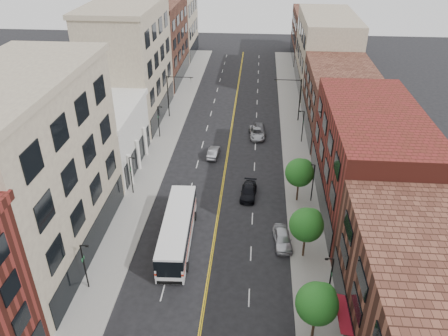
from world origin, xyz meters
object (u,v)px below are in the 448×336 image
(car_lane_a, at_px, (249,192))
(car_lane_c, at_px, (260,130))
(city_bus, at_px, (177,229))
(car_lane_behind, at_px, (213,152))
(car_parked_far, at_px, (282,238))
(car_lane_b, at_px, (257,133))

(car_lane_a, height_order, car_lane_c, car_lane_c)
(city_bus, distance_m, car_lane_behind, 19.54)
(car_parked_far, bearing_deg, car_lane_behind, 110.96)
(car_lane_behind, relative_size, car_lane_b, 0.82)
(car_parked_far, bearing_deg, city_bus, 178.49)
(car_parked_far, bearing_deg, car_lane_a, 108.22)
(car_parked_far, xyz_separation_m, car_lane_a, (-3.84, 8.83, -0.10))
(car_lane_behind, bearing_deg, car_lane_c, -125.68)
(car_lane_b, height_order, car_lane_c, car_lane_c)
(car_parked_far, distance_m, car_lane_a, 9.63)
(car_lane_behind, xyz_separation_m, car_lane_a, (5.38, -9.86, -0.01))
(car_parked_far, height_order, car_lane_b, car_parked_far)
(car_lane_a, distance_m, car_lane_c, 17.93)
(car_lane_behind, xyz_separation_m, car_lane_c, (6.54, 8.03, 0.10))
(city_bus, height_order, car_lane_a, city_bus)
(car_parked_far, height_order, car_lane_a, car_parked_far)
(car_lane_behind, height_order, car_lane_b, car_lane_b)
(city_bus, xyz_separation_m, car_lane_c, (8.32, 27.45, -1.12))
(city_bus, height_order, car_parked_far, city_bus)
(car_lane_behind, bearing_deg, city_bus, 88.25)
(city_bus, height_order, car_lane_c, city_bus)
(car_parked_far, distance_m, car_lane_c, 26.85)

